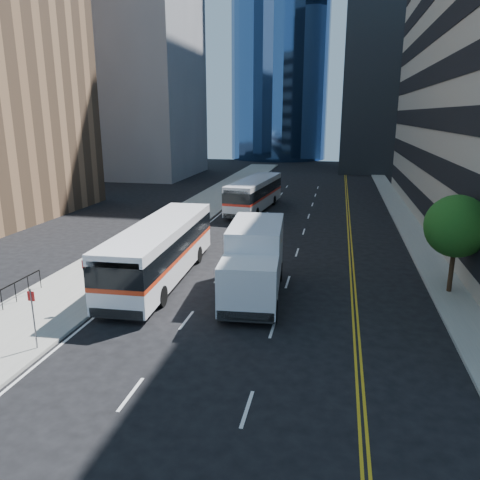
# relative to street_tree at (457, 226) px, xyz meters

# --- Properties ---
(ground) EXTENTS (160.00, 160.00, 0.00)m
(ground) POSITION_rel_street_tree_xyz_m (-9.00, -8.00, -3.64)
(ground) COLOR black
(ground) RESTS_ON ground
(sidewalk_west) EXTENTS (5.00, 90.00, 0.15)m
(sidewalk_west) POSITION_rel_street_tree_xyz_m (-19.50, 17.00, -3.57)
(sidewalk_west) COLOR gray
(sidewalk_west) RESTS_ON ground
(sidewalk_east) EXTENTS (2.00, 90.00, 0.15)m
(sidewalk_east) POSITION_rel_street_tree_xyz_m (-0.00, 17.00, -3.57)
(sidewalk_east) COLOR gray
(sidewalk_east) RESTS_ON ground
(midrise_west) EXTENTS (18.00, 18.00, 35.00)m
(midrise_west) POSITION_rel_street_tree_xyz_m (-37.00, 44.00, 13.86)
(midrise_west) COLOR gray
(midrise_west) RESTS_ON ground
(street_tree) EXTENTS (3.20, 3.20, 5.10)m
(street_tree) POSITION_rel_street_tree_xyz_m (0.00, 0.00, 0.00)
(street_tree) COLOR #332114
(street_tree) RESTS_ON sidewalk_east
(bus_front) EXTENTS (3.26, 12.70, 3.25)m
(bus_front) POSITION_rel_street_tree_xyz_m (-15.60, -0.96, -1.87)
(bus_front) COLOR white
(bus_front) RESTS_ON ground
(bus_rear) EXTENTS (3.75, 12.02, 3.05)m
(bus_rear) POSITION_rel_street_tree_xyz_m (-13.94, 19.88, -1.98)
(bus_rear) COLOR silver
(bus_rear) RESTS_ON ground
(box_truck) EXTENTS (3.24, 7.87, 3.67)m
(box_truck) POSITION_rel_street_tree_xyz_m (-9.98, -2.47, -1.70)
(box_truck) COLOR silver
(box_truck) RESTS_ON ground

